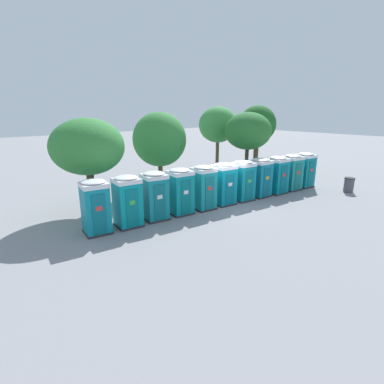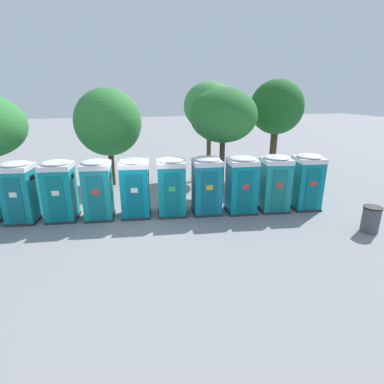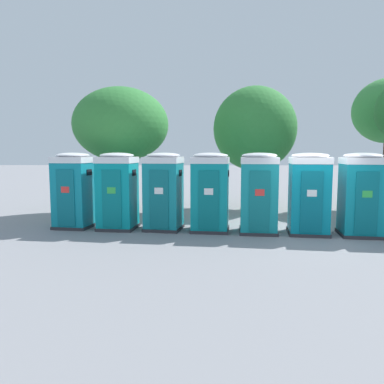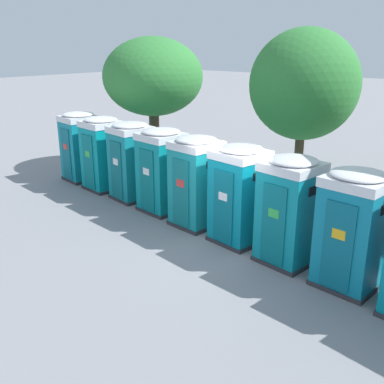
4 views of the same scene
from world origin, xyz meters
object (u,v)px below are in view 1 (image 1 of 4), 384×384
object	(u,v)px
portapotty_1	(127,201)
trash_can	(349,185)
portapotty_5	(224,184)
portapotty_6	(243,180)
portapotty_10	(305,170)
street_tree_1	(218,125)
street_tree_4	(257,125)
portapotty_8	(277,175)
street_tree_3	(87,147)
portapotty_0	(96,207)
portapotty_4	(203,187)
portapotty_2	(155,196)
street_tree_0	(160,140)
portapotty_9	(292,172)
street_tree_2	(248,131)
portapotty_7	(260,177)
portapotty_3	(180,191)

from	to	relation	value
portapotty_1	trash_can	world-z (taller)	portapotty_1
portapotty_5	portapotty_6	xyz separation A→B (m)	(1.53, -0.20, 0.00)
portapotty_6	portapotty_10	bearing A→B (deg)	-6.74
street_tree_1	street_tree_4	world-z (taller)	street_tree_4
portapotty_8	street_tree_3	size ratio (longest dim) A/B	0.49
portapotty_0	portapotty_4	bearing A→B (deg)	-6.12
portapotty_2	street_tree_3	bearing A→B (deg)	123.21
portapotty_0	portapotty_5	xyz separation A→B (m)	(7.66, -0.80, -0.00)
portapotty_2	portapotty_10	distance (m)	12.32
portapotty_1	portapotty_10	distance (m)	13.86
portapotty_5	street_tree_0	world-z (taller)	street_tree_0
portapotty_1	trash_can	bearing A→B (deg)	-16.59
portapotty_4	portapotty_8	xyz separation A→B (m)	(6.11, -0.77, -0.00)
portapotty_1	portapotty_9	xyz separation A→B (m)	(12.24, -1.41, -0.00)
portapotty_4	street_tree_1	bearing A→B (deg)	39.40
street_tree_2	trash_can	world-z (taller)	street_tree_2
portapotty_9	street_tree_0	world-z (taller)	street_tree_0
portapotty_2	trash_can	bearing A→B (deg)	-18.12
portapotty_7	portapotty_9	size ratio (longest dim) A/B	1.00
portapotty_0	portapotty_8	world-z (taller)	same
portapotty_10	portapotty_3	bearing A→B (deg)	173.15
portapotty_8	portapotty_6	bearing A→B (deg)	171.95
portapotty_2	street_tree_3	xyz separation A→B (m)	(-2.06, 3.14, 2.37)
trash_can	portapotty_7	bearing A→B (deg)	148.37
portapotty_4	portapotty_7	bearing A→B (deg)	-6.32
portapotty_8	portapotty_9	xyz separation A→B (m)	(1.53, -0.17, 0.00)
trash_can	portapotty_3	bearing A→B (deg)	160.42
portapotty_5	trash_can	distance (m)	9.43
portapotty_4	portapotty_7	world-z (taller)	same
portapotty_2	portapotty_3	world-z (taller)	same
street_tree_3	portapotty_3	bearing A→B (deg)	-42.70
street_tree_0	street_tree_1	distance (m)	5.98
street_tree_3	street_tree_4	bearing A→B (deg)	3.01
street_tree_2	trash_can	bearing A→B (deg)	-55.75
portapotty_2	portapotty_4	world-z (taller)	same
trash_can	street_tree_1	bearing A→B (deg)	111.87
portapotty_5	portapotty_2	bearing A→B (deg)	173.37
portapotty_6	portapotty_4	bearing A→B (deg)	173.68
street_tree_0	street_tree_1	size ratio (longest dim) A/B	0.94
trash_can	portapotty_2	bearing A→B (deg)	161.88
portapotty_2	street_tree_0	world-z (taller)	street_tree_0
portapotty_6	street_tree_0	size ratio (longest dim) A/B	0.47
portapotty_6	street_tree_2	distance (m)	4.73
portapotty_2	street_tree_4	size ratio (longest dim) A/B	0.43
portapotty_3	street_tree_3	distance (m)	5.42
portapotty_3	street_tree_3	size ratio (longest dim) A/B	0.49
portapotty_3	portapotty_7	world-z (taller)	same
portapotty_1	portapotty_9	bearing A→B (deg)	-6.55
portapotty_2	street_tree_0	bearing A→B (deg)	52.25
portapotty_4	portapotty_10	size ratio (longest dim) A/B	1.00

